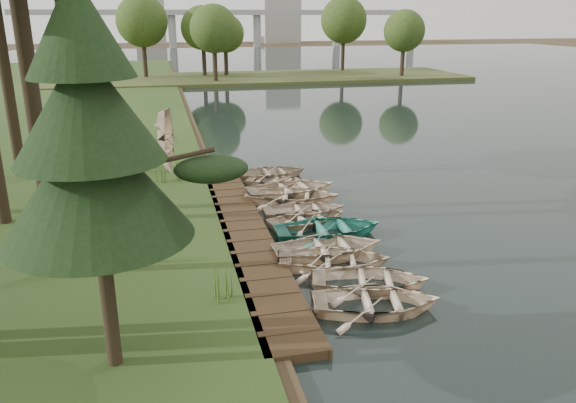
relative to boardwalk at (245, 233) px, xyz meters
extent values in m
plane|color=#3D2F1D|center=(1.60, 0.00, -0.15)|extent=(300.00, 300.00, 0.00)
cube|color=#382715|center=(0.00, 0.00, 0.00)|extent=(1.60, 16.00, 0.30)
cube|color=#404920|center=(9.60, 50.00, 0.08)|extent=(50.00, 14.00, 0.45)
cylinder|color=black|center=(-13.73, 50.00, 2.70)|extent=(0.50, 0.50, 4.80)
sphere|color=#334919|center=(-13.73, 50.00, 6.30)|extent=(5.60, 5.60, 5.60)
cylinder|color=black|center=(-7.07, 50.00, 2.70)|extent=(0.50, 0.50, 4.80)
sphere|color=#334919|center=(-7.07, 50.00, 6.30)|extent=(5.60, 5.60, 5.60)
cylinder|color=black|center=(-0.40, 50.00, 2.70)|extent=(0.50, 0.50, 4.80)
sphere|color=#334919|center=(-0.40, 50.00, 6.30)|extent=(5.60, 5.60, 5.60)
cylinder|color=black|center=(6.27, 50.00, 2.70)|extent=(0.50, 0.50, 4.80)
sphere|color=#334919|center=(6.27, 50.00, 6.30)|extent=(5.60, 5.60, 5.60)
cylinder|color=black|center=(12.93, 50.00, 2.70)|extent=(0.50, 0.50, 4.80)
sphere|color=#334919|center=(12.93, 50.00, 6.30)|extent=(5.60, 5.60, 5.60)
cylinder|color=black|center=(19.60, 50.00, 2.70)|extent=(0.50, 0.50, 4.80)
sphere|color=#334919|center=(19.60, 50.00, 6.30)|extent=(5.60, 5.60, 5.60)
cylinder|color=black|center=(26.27, 50.00, 2.70)|extent=(0.50, 0.50, 4.80)
sphere|color=#334919|center=(26.27, 50.00, 6.30)|extent=(5.60, 5.60, 5.60)
cube|color=#A5A5A0|center=(11.60, 120.00, 7.85)|extent=(90.00, 4.00, 1.20)
cylinder|color=#A5A5A0|center=(-18.40, 120.00, 3.85)|extent=(1.80, 1.80, 8.00)
cylinder|color=#A5A5A0|center=(1.60, 120.00, 3.85)|extent=(1.80, 1.80, 8.00)
cylinder|color=#A5A5A0|center=(21.60, 120.00, 3.85)|extent=(1.80, 1.80, 8.00)
cylinder|color=#A5A5A0|center=(41.60, 120.00, 3.85)|extent=(1.80, 1.80, 8.00)
cylinder|color=#A5A5A0|center=(61.60, 120.00, 3.85)|extent=(1.80, 1.80, 8.00)
cube|color=#A5A5A0|center=(31.60, 140.00, 8.85)|extent=(10.00, 8.00, 18.00)
cube|color=#A5A5A0|center=(-3.40, 145.00, 5.85)|extent=(8.00, 8.00, 12.00)
imported|color=beige|center=(2.59, -6.13, 0.26)|extent=(3.86, 3.08, 0.72)
imported|color=beige|center=(2.90, -4.89, 0.25)|extent=(3.91, 3.22, 0.70)
imported|color=beige|center=(2.31, -3.30, 0.27)|extent=(4.02, 3.28, 0.73)
imported|color=beige|center=(2.40, -2.39, 0.28)|extent=(3.69, 2.65, 0.76)
imported|color=teal|center=(2.89, -0.80, 0.30)|extent=(3.89, 2.78, 0.80)
imported|color=beige|center=(2.50, 0.53, 0.23)|extent=(3.62, 2.96, 0.66)
imported|color=beige|center=(2.60, 1.51, 0.24)|extent=(3.31, 2.39, 0.68)
imported|color=beige|center=(2.48, 3.19, 0.31)|extent=(4.64, 3.89, 0.82)
imported|color=beige|center=(2.69, 4.15, 0.31)|extent=(4.30, 3.29, 0.83)
imported|color=beige|center=(2.46, 5.69, 0.21)|extent=(3.63, 3.20, 0.62)
imported|color=beige|center=(2.40, 7.17, 0.26)|extent=(3.60, 2.69, 0.71)
imported|color=beige|center=(-2.40, 8.20, 0.47)|extent=(3.66, 3.10, 0.64)
cylinder|color=black|center=(-6.02, -2.19, 5.10)|extent=(0.44, 0.44, 9.90)
cylinder|color=black|center=(-9.35, 9.50, 6.62)|extent=(0.50, 0.50, 12.94)
cylinder|color=black|center=(-6.73, 9.88, 5.48)|extent=(0.45, 0.45, 10.65)
cylinder|color=black|center=(-4.03, -7.39, 1.90)|extent=(0.32, 0.32, 3.50)
cone|color=black|center=(-4.03, -7.39, 4.45)|extent=(3.80, 3.80, 2.60)
cone|color=black|center=(-4.03, -7.39, 5.87)|extent=(2.90, 2.90, 2.25)
cone|color=black|center=(-4.03, -7.39, 7.30)|extent=(2.00, 2.00, 1.90)
cone|color=#3F661E|center=(-1.37, -5.05, 0.63)|extent=(0.60, 0.60, 0.97)
cone|color=#3F661E|center=(-3.57, -2.08, 0.62)|extent=(0.60, 0.60, 0.94)
cone|color=#3F661E|center=(-2.89, 6.87, 0.60)|extent=(0.60, 0.60, 0.90)
cone|color=#3F661E|center=(-2.06, 6.90, 0.72)|extent=(0.60, 0.60, 1.14)
camera|label=1|loc=(-2.70, -18.61, 7.47)|focal=35.00mm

